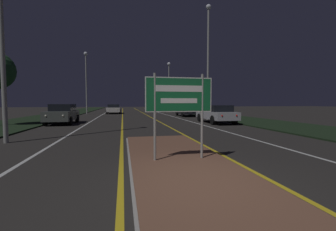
{
  "coord_description": "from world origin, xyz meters",
  "views": [
    {
      "loc": [
        -1.49,
        -4.08,
        1.65
      ],
      "look_at": [
        0.0,
        3.3,
        1.21
      ],
      "focal_mm": 24.0,
      "sensor_mm": 36.0,
      "label": 1
    }
  ],
  "objects_px": {
    "streetlight_right_near": "(208,51)",
    "car_receding_1": "(187,110)",
    "car_receding_2": "(164,108)",
    "car_approaching_0": "(62,114)",
    "streetlight_right_far": "(169,78)",
    "car_receding_0": "(216,113)",
    "highway_sign": "(179,99)",
    "warning_sign": "(208,104)",
    "car_approaching_1": "(114,109)",
    "streetlight_left_far": "(86,74)"
  },
  "relations": [
    {
      "from": "streetlight_right_near",
      "to": "streetlight_right_far",
      "type": "distance_m",
      "value": 17.91
    },
    {
      "from": "car_receding_0",
      "to": "warning_sign",
      "type": "bearing_deg",
      "value": 72.16
    },
    {
      "from": "car_receding_1",
      "to": "streetlight_right_near",
      "type": "bearing_deg",
      "value": -86.16
    },
    {
      "from": "streetlight_right_far",
      "to": "car_approaching_1",
      "type": "relative_size",
      "value": 1.89
    },
    {
      "from": "streetlight_right_far",
      "to": "car_approaching_0",
      "type": "relative_size",
      "value": 2.08
    },
    {
      "from": "highway_sign",
      "to": "car_approaching_0",
      "type": "xyz_separation_m",
      "value": [
        -6.04,
        12.55,
        -0.95
      ]
    },
    {
      "from": "car_receding_2",
      "to": "car_approaching_0",
      "type": "distance_m",
      "value": 23.47
    },
    {
      "from": "car_approaching_0",
      "to": "streetlight_left_far",
      "type": "bearing_deg",
      "value": 91.62
    },
    {
      "from": "streetlight_right_near",
      "to": "car_approaching_0",
      "type": "bearing_deg",
      "value": -172.52
    },
    {
      "from": "streetlight_left_far",
      "to": "car_receding_2",
      "type": "relative_size",
      "value": 1.8
    },
    {
      "from": "streetlight_right_near",
      "to": "car_receding_0",
      "type": "bearing_deg",
      "value": -99.25
    },
    {
      "from": "car_receding_1",
      "to": "car_receding_0",
      "type": "bearing_deg",
      "value": -90.97
    },
    {
      "from": "streetlight_right_near",
      "to": "streetlight_right_far",
      "type": "xyz_separation_m",
      "value": [
        -0.06,
        17.9,
        -0.61
      ]
    },
    {
      "from": "streetlight_left_far",
      "to": "car_receding_0",
      "type": "bearing_deg",
      "value": -53.01
    },
    {
      "from": "streetlight_right_far",
      "to": "car_receding_0",
      "type": "distance_m",
      "value": 21.76
    },
    {
      "from": "highway_sign",
      "to": "car_receding_0",
      "type": "xyz_separation_m",
      "value": [
        5.84,
        10.91,
        -0.97
      ]
    },
    {
      "from": "streetlight_right_far",
      "to": "car_approaching_0",
      "type": "distance_m",
      "value": 23.65
    },
    {
      "from": "streetlight_right_far",
      "to": "car_receding_2",
      "type": "bearing_deg",
      "value": 129.37
    },
    {
      "from": "streetlight_left_far",
      "to": "car_approaching_0",
      "type": "height_order",
      "value": "streetlight_left_far"
    },
    {
      "from": "highway_sign",
      "to": "car_receding_0",
      "type": "relative_size",
      "value": 0.49
    },
    {
      "from": "car_approaching_1",
      "to": "warning_sign",
      "type": "xyz_separation_m",
      "value": [
        11.66,
        -7.88,
        0.71
      ]
    },
    {
      "from": "highway_sign",
      "to": "car_approaching_0",
      "type": "distance_m",
      "value": 13.96
    },
    {
      "from": "streetlight_right_near",
      "to": "car_receding_1",
      "type": "bearing_deg",
      "value": 93.84
    },
    {
      "from": "streetlight_left_far",
      "to": "car_receding_2",
      "type": "height_order",
      "value": "streetlight_left_far"
    },
    {
      "from": "car_receding_1",
      "to": "car_approaching_0",
      "type": "height_order",
      "value": "car_approaching_0"
    },
    {
      "from": "car_receding_0",
      "to": "car_approaching_0",
      "type": "xyz_separation_m",
      "value": [
        -11.87,
        1.63,
        0.02
      ]
    },
    {
      "from": "highway_sign",
      "to": "streetlight_right_far",
      "type": "xyz_separation_m",
      "value": [
        6.31,
        32.07,
        4.09
      ]
    },
    {
      "from": "car_receding_0",
      "to": "car_receding_1",
      "type": "distance_m",
      "value": 8.93
    },
    {
      "from": "highway_sign",
      "to": "warning_sign",
      "type": "height_order",
      "value": "highway_sign"
    },
    {
      "from": "car_receding_2",
      "to": "car_approaching_1",
      "type": "bearing_deg",
      "value": -150.37
    },
    {
      "from": "car_approaching_1",
      "to": "streetlight_right_near",
      "type": "bearing_deg",
      "value": -56.64
    },
    {
      "from": "car_receding_0",
      "to": "car_approaching_0",
      "type": "relative_size",
      "value": 1.16
    },
    {
      "from": "car_approaching_0",
      "to": "highway_sign",
      "type": "bearing_deg",
      "value": -64.3
    },
    {
      "from": "car_receding_1",
      "to": "warning_sign",
      "type": "xyz_separation_m",
      "value": [
        2.85,
        0.41,
        0.69
      ]
    },
    {
      "from": "highway_sign",
      "to": "car_receding_1",
      "type": "height_order",
      "value": "highway_sign"
    },
    {
      "from": "car_receding_0",
      "to": "streetlight_right_far",
      "type": "bearing_deg",
      "value": 88.71
    },
    {
      "from": "car_receding_0",
      "to": "warning_sign",
      "type": "distance_m",
      "value": 9.83
    },
    {
      "from": "streetlight_left_far",
      "to": "car_approaching_1",
      "type": "distance_m",
      "value": 6.15
    },
    {
      "from": "warning_sign",
      "to": "streetlight_left_far",
      "type": "bearing_deg",
      "value": 155.48
    },
    {
      "from": "streetlight_right_near",
      "to": "warning_sign",
      "type": "height_order",
      "value": "streetlight_right_near"
    },
    {
      "from": "warning_sign",
      "to": "streetlight_right_near",
      "type": "bearing_deg",
      "value": -112.15
    },
    {
      "from": "streetlight_right_near",
      "to": "warning_sign",
      "type": "bearing_deg",
      "value": 67.85
    },
    {
      "from": "streetlight_right_near",
      "to": "warning_sign",
      "type": "xyz_separation_m",
      "value": [
        2.47,
        6.08,
        -5.01
      ]
    },
    {
      "from": "highway_sign",
      "to": "car_receding_2",
      "type": "xyz_separation_m",
      "value": [
        5.61,
        32.92,
        -0.99
      ]
    },
    {
      "from": "streetlight_right_near",
      "to": "car_receding_1",
      "type": "height_order",
      "value": "streetlight_right_near"
    },
    {
      "from": "highway_sign",
      "to": "car_approaching_0",
      "type": "relative_size",
      "value": 0.57
    },
    {
      "from": "highway_sign",
      "to": "car_approaching_1",
      "type": "distance_m",
      "value": 28.29
    },
    {
      "from": "warning_sign",
      "to": "car_approaching_1",
      "type": "bearing_deg",
      "value": 145.96
    },
    {
      "from": "car_receding_0",
      "to": "warning_sign",
      "type": "height_order",
      "value": "warning_sign"
    },
    {
      "from": "streetlight_left_far",
      "to": "streetlight_right_near",
      "type": "xyz_separation_m",
      "value": [
        12.82,
        -13.05,
        0.84
      ]
    }
  ]
}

